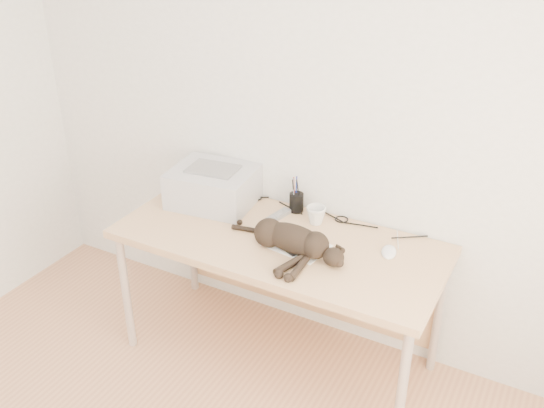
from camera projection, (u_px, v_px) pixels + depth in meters
The scene contains 11 objects.
wall_back at pixel (314, 106), 2.95m from camera, with size 3.50×3.50×0.00m, color white.
desk at pixel (286, 253), 3.06m from camera, with size 1.60×0.70×0.74m.
printer at pixel (214, 186), 3.22m from camera, with size 0.47×0.41×0.20m.
papers at pixel (295, 243), 2.88m from camera, with size 0.36×0.29×0.01m.
cat at pixel (290, 240), 2.80m from camera, with size 0.63×0.31×0.14m.
mug at pixel (316, 215), 3.04m from camera, with size 0.10×0.10×0.09m, color silver.
pen_cup at pixel (296, 202), 3.15m from camera, with size 0.07×0.07×0.19m.
remote_grey at pixel (278, 216), 3.11m from camera, with size 0.05×0.17×0.02m, color slate.
remote_black at pixel (305, 247), 2.84m from camera, with size 0.05×0.20×0.02m, color black.
mouse at pixel (389, 250), 2.80m from camera, with size 0.07×0.12×0.04m, color white.
cable_tangle at pixel (306, 210), 3.17m from camera, with size 1.36×0.07×0.01m, color black, non-canonical shape.
Camera 1 is at (1.16, -0.83, 2.26)m, focal length 40.00 mm.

